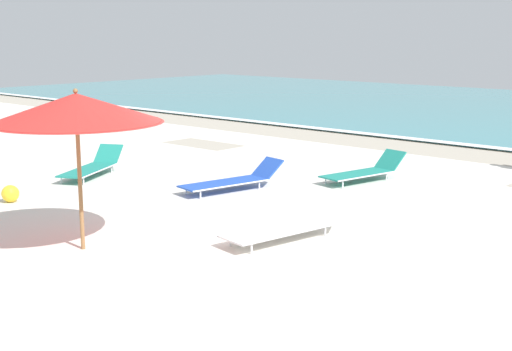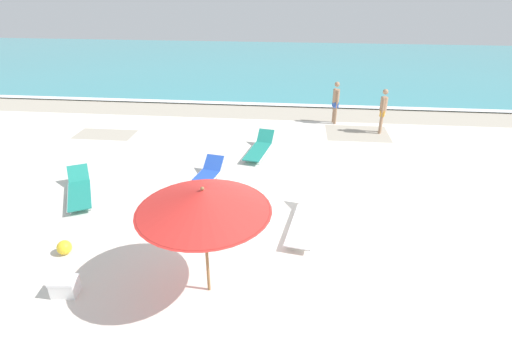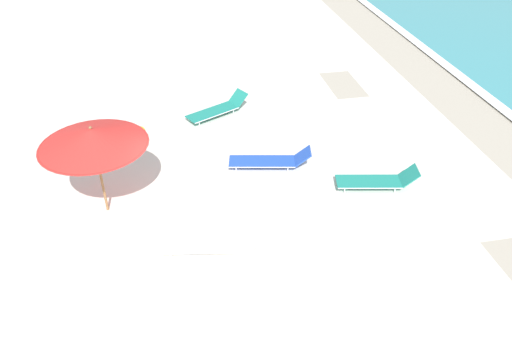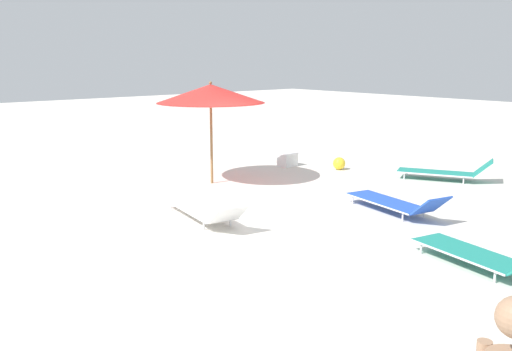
{
  "view_description": "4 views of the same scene",
  "coord_description": "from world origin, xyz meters",
  "px_view_note": "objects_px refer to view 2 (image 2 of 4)",
  "views": [
    {
      "loc": [
        7.58,
        -8.17,
        3.12
      ],
      "look_at": [
        -0.54,
        0.9,
        0.67
      ],
      "focal_mm": 50.0,
      "sensor_mm": 36.0,
      "label": 1
    },
    {
      "loc": [
        0.55,
        -8.38,
        5.67
      ],
      "look_at": [
        -0.38,
        0.67,
        1.07
      ],
      "focal_mm": 28.0,
      "sensor_mm": 36.0,
      "label": 2
    },
    {
      "loc": [
        9.13,
        -0.61,
        7.74
      ],
      "look_at": [
        -0.72,
        1.29,
        0.75
      ],
      "focal_mm": 35.0,
      "sensor_mm": 36.0,
      "label": 3
    },
    {
      "loc": [
        6.55,
        8.2,
        2.89
      ],
      "look_at": [
        -0.01,
        0.41,
        0.76
      ],
      "focal_mm": 40.0,
      "sensor_mm": 36.0,
      "label": 4
    }
  ],
  "objects_px": {
    "sun_lounger_near_water_left": "(305,219)",
    "beachgoer_shoreline_child": "(383,108)",
    "beach_umbrella": "(203,201)",
    "sun_lounger_near_water_right": "(202,179)",
    "sun_lounger_under_umbrella": "(259,148)",
    "cooler_box": "(65,287)",
    "beach_ball": "(64,247)",
    "sun_lounger_beside_umbrella": "(79,190)",
    "beachgoer_wading_adult": "(336,100)"
  },
  "relations": [
    {
      "from": "beach_umbrella",
      "to": "beachgoer_wading_adult",
      "type": "relative_size",
      "value": 1.4
    },
    {
      "from": "sun_lounger_under_umbrella",
      "to": "sun_lounger_near_water_right",
      "type": "distance_m",
      "value": 2.93
    },
    {
      "from": "beach_umbrella",
      "to": "beachgoer_shoreline_child",
      "type": "relative_size",
      "value": 1.4
    },
    {
      "from": "beach_umbrella",
      "to": "sun_lounger_near_water_right",
      "type": "relative_size",
      "value": 1.07
    },
    {
      "from": "beachgoer_shoreline_child",
      "to": "beach_ball",
      "type": "distance_m",
      "value": 12.1
    },
    {
      "from": "sun_lounger_under_umbrella",
      "to": "sun_lounger_near_water_right",
      "type": "height_order",
      "value": "sun_lounger_under_umbrella"
    },
    {
      "from": "beachgoer_wading_adult",
      "to": "beachgoer_shoreline_child",
      "type": "distance_m",
      "value": 2.0
    },
    {
      "from": "beach_ball",
      "to": "sun_lounger_near_water_left",
      "type": "bearing_deg",
      "value": 16.84
    },
    {
      "from": "sun_lounger_near_water_right",
      "to": "beach_ball",
      "type": "relative_size",
      "value": 7.09
    },
    {
      "from": "sun_lounger_beside_umbrella",
      "to": "beachgoer_shoreline_child",
      "type": "bearing_deg",
      "value": 5.46
    },
    {
      "from": "beach_umbrella",
      "to": "sun_lounger_near_water_left",
      "type": "relative_size",
      "value": 1.04
    },
    {
      "from": "sun_lounger_under_umbrella",
      "to": "beachgoer_shoreline_child",
      "type": "xyz_separation_m",
      "value": [
        4.59,
        2.57,
        0.78
      ]
    },
    {
      "from": "sun_lounger_near_water_left",
      "to": "beachgoer_shoreline_child",
      "type": "bearing_deg",
      "value": 76.13
    },
    {
      "from": "sun_lounger_beside_umbrella",
      "to": "beachgoer_shoreline_child",
      "type": "relative_size",
      "value": 1.23
    },
    {
      "from": "beach_umbrella",
      "to": "sun_lounger_near_water_left",
      "type": "distance_m",
      "value": 3.63
    },
    {
      "from": "sun_lounger_near_water_left",
      "to": "sun_lounger_near_water_right",
      "type": "xyz_separation_m",
      "value": [
        -3.03,
        1.89,
        0.0
      ]
    },
    {
      "from": "beachgoer_wading_adult",
      "to": "beach_ball",
      "type": "xyz_separation_m",
      "value": [
        -6.7,
        -9.61,
        -0.84
      ]
    },
    {
      "from": "cooler_box",
      "to": "sun_lounger_beside_umbrella",
      "type": "bearing_deg",
      "value": 108.58
    },
    {
      "from": "sun_lounger_near_water_right",
      "to": "cooler_box",
      "type": "bearing_deg",
      "value": -98.52
    },
    {
      "from": "sun_lounger_near_water_left",
      "to": "sun_lounger_near_water_right",
      "type": "distance_m",
      "value": 3.57
    },
    {
      "from": "sun_lounger_under_umbrella",
      "to": "beach_ball",
      "type": "height_order",
      "value": "sun_lounger_under_umbrella"
    },
    {
      "from": "sun_lounger_near_water_right",
      "to": "sun_lounger_under_umbrella",
      "type": "bearing_deg",
      "value": 70.95
    },
    {
      "from": "beachgoer_wading_adult",
      "to": "beachgoer_shoreline_child",
      "type": "xyz_separation_m",
      "value": [
        1.75,
        -0.97,
        0.0
      ]
    },
    {
      "from": "sun_lounger_near_water_left",
      "to": "beachgoer_shoreline_child",
      "type": "xyz_separation_m",
      "value": [
        3.03,
        6.99,
        0.79
      ]
    },
    {
      "from": "sun_lounger_near_water_left",
      "to": "beach_ball",
      "type": "relative_size",
      "value": 7.27
    },
    {
      "from": "beach_umbrella",
      "to": "beach_ball",
      "type": "relative_size",
      "value": 7.55
    },
    {
      "from": "sun_lounger_under_umbrella",
      "to": "beach_ball",
      "type": "relative_size",
      "value": 6.58
    },
    {
      "from": "beach_umbrella",
      "to": "beachgoer_wading_adult",
      "type": "distance_m",
      "value": 10.96
    },
    {
      "from": "sun_lounger_under_umbrella",
      "to": "beachgoer_wading_adult",
      "type": "relative_size",
      "value": 1.22
    },
    {
      "from": "sun_lounger_under_umbrella",
      "to": "beachgoer_shoreline_child",
      "type": "distance_m",
      "value": 5.32
    },
    {
      "from": "beachgoer_shoreline_child",
      "to": "sun_lounger_near_water_right",
      "type": "bearing_deg",
      "value": 147.47
    },
    {
      "from": "beach_umbrella",
      "to": "sun_lounger_under_umbrella",
      "type": "height_order",
      "value": "beach_umbrella"
    },
    {
      "from": "cooler_box",
      "to": "sun_lounger_near_water_left",
      "type": "bearing_deg",
      "value": 26.17
    },
    {
      "from": "sun_lounger_near_water_right",
      "to": "sun_lounger_near_water_left",
      "type": "bearing_deg",
      "value": -20.93
    },
    {
      "from": "beachgoer_shoreline_child",
      "to": "sun_lounger_beside_umbrella",
      "type": "bearing_deg",
      "value": 140.55
    },
    {
      "from": "sun_lounger_near_water_left",
      "to": "sun_lounger_under_umbrella",
      "type": "bearing_deg",
      "value": 119.03
    },
    {
      "from": "beach_ball",
      "to": "sun_lounger_under_umbrella",
      "type": "bearing_deg",
      "value": 57.59
    },
    {
      "from": "sun_lounger_near_water_left",
      "to": "beach_umbrella",
      "type": "bearing_deg",
      "value": -118.59
    },
    {
      "from": "beachgoer_wading_adult",
      "to": "sun_lounger_beside_umbrella",
      "type": "bearing_deg",
      "value": -62.55
    },
    {
      "from": "beachgoer_shoreline_child",
      "to": "beachgoer_wading_adult",
      "type": "bearing_deg",
      "value": 78.21
    },
    {
      "from": "sun_lounger_beside_umbrella",
      "to": "beachgoer_wading_adult",
      "type": "bearing_deg",
      "value": 15.24
    },
    {
      "from": "beach_umbrella",
      "to": "sun_lounger_beside_umbrella",
      "type": "bearing_deg",
      "value": 143.17
    },
    {
      "from": "cooler_box",
      "to": "beachgoer_wading_adult",
      "type": "bearing_deg",
      "value": 55.93
    },
    {
      "from": "sun_lounger_near_water_right",
      "to": "beach_ball",
      "type": "height_order",
      "value": "sun_lounger_near_water_right"
    },
    {
      "from": "sun_lounger_near_water_left",
      "to": "beachgoer_shoreline_child",
      "type": "relative_size",
      "value": 1.35
    },
    {
      "from": "sun_lounger_beside_umbrella",
      "to": "beach_umbrella",
      "type": "bearing_deg",
      "value": -64.55
    },
    {
      "from": "sun_lounger_near_water_right",
      "to": "beachgoer_shoreline_child",
      "type": "relative_size",
      "value": 1.31
    },
    {
      "from": "sun_lounger_near_water_right",
      "to": "beach_umbrella",
      "type": "bearing_deg",
      "value": -64.71
    },
    {
      "from": "beachgoer_wading_adult",
      "to": "beachgoer_shoreline_child",
      "type": "relative_size",
      "value": 1.0
    },
    {
      "from": "beachgoer_shoreline_child",
      "to": "cooler_box",
      "type": "xyz_separation_m",
      "value": [
        -7.75,
        -9.86,
        -0.81
      ]
    }
  ]
}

